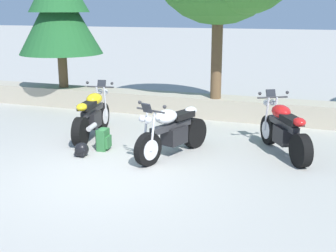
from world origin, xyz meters
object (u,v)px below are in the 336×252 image
(pine_tree_far_left, at_px, (59,8))
(motorcycle_red_far_right, at_px, (284,130))
(motorcycle_white_centre, at_px, (172,132))
(rider_helmet, at_px, (82,150))
(motorcycle_yellow_near_left, at_px, (92,115))
(rider_backpack, at_px, (103,138))

(pine_tree_far_left, bearing_deg, motorcycle_red_far_right, -21.17)
(motorcycle_white_centre, height_order, pine_tree_far_left, pine_tree_far_left)
(motorcycle_white_centre, relative_size, pine_tree_far_left, 0.54)
(motorcycle_white_centre, relative_size, motorcycle_red_far_right, 1.06)
(pine_tree_far_left, bearing_deg, motorcycle_white_centre, -36.79)
(motorcycle_white_centre, bearing_deg, rider_helmet, -160.10)
(motorcycle_red_far_right, xyz_separation_m, pine_tree_far_left, (-6.58, 2.55, 2.35))
(motorcycle_yellow_near_left, xyz_separation_m, pine_tree_far_left, (-2.41, 2.67, 2.35))
(motorcycle_yellow_near_left, bearing_deg, motorcycle_red_far_right, 1.65)
(motorcycle_red_far_right, relative_size, rider_backpack, 3.97)
(motorcycle_yellow_near_left, distance_m, rider_backpack, 1.09)
(motorcycle_white_centre, height_order, rider_backpack, motorcycle_white_centre)
(motorcycle_yellow_near_left, height_order, rider_helmet, motorcycle_yellow_near_left)
(motorcycle_white_centre, height_order, rider_helmet, motorcycle_white_centre)
(motorcycle_yellow_near_left, distance_m, motorcycle_red_far_right, 4.18)
(rider_helmet, relative_size, pine_tree_far_left, 0.08)
(rider_helmet, bearing_deg, motorcycle_red_far_right, 21.31)
(motorcycle_red_far_right, bearing_deg, motorcycle_yellow_near_left, -178.35)
(motorcycle_red_far_right, bearing_deg, pine_tree_far_left, 158.83)
(motorcycle_yellow_near_left, bearing_deg, pine_tree_far_left, 132.06)
(motorcycle_red_far_right, height_order, rider_backpack, motorcycle_red_far_right)
(rider_helmet, xyz_separation_m, pine_tree_far_left, (-2.87, 4.00, 2.70))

